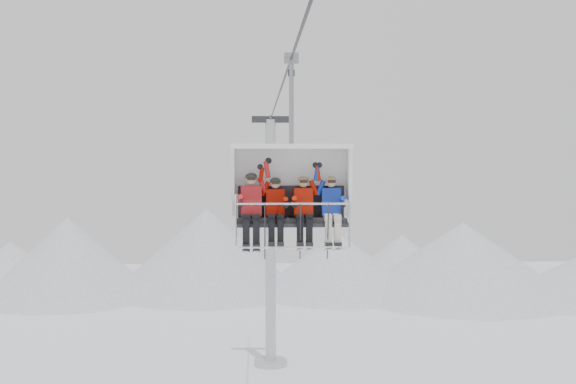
{
  "coord_description": "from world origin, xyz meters",
  "views": [
    {
      "loc": [
        -0.71,
        -16.64,
        11.23
      ],
      "look_at": [
        0.0,
        0.0,
        10.45
      ],
      "focal_mm": 45.0,
      "sensor_mm": 36.0,
      "label": 1
    }
  ],
  "objects_px": {
    "skier_far_left": "(251,207)",
    "skier_far_right": "(332,208)",
    "lift_tower_right": "(271,259)",
    "skier_center_right": "(304,208)",
    "skier_center_left": "(276,209)",
    "chairlift_carrier": "(291,184)"
  },
  "relations": [
    {
      "from": "lift_tower_right",
      "to": "skier_center_right",
      "type": "distance_m",
      "value": 24.21
    },
    {
      "from": "skier_far_right",
      "to": "chairlift_carrier",
      "type": "bearing_deg",
      "value": 159.28
    },
    {
      "from": "chairlift_carrier",
      "to": "skier_far_right",
      "type": "xyz_separation_m",
      "value": [
        0.83,
        -0.31,
        -0.5
      ]
    },
    {
      "from": "lift_tower_right",
      "to": "skier_far_left",
      "type": "distance_m",
      "value": 24.22
    },
    {
      "from": "skier_center_right",
      "to": "skier_far_right",
      "type": "relative_size",
      "value": 1.0
    },
    {
      "from": "skier_center_left",
      "to": "skier_center_right",
      "type": "xyz_separation_m",
      "value": [
        0.58,
        0.0,
        0.01
      ]
    },
    {
      "from": "skier_center_right",
      "to": "skier_center_left",
      "type": "bearing_deg",
      "value": -179.61
    },
    {
      "from": "skier_center_left",
      "to": "skier_center_right",
      "type": "bearing_deg",
      "value": 0.39
    },
    {
      "from": "lift_tower_right",
      "to": "chairlift_carrier",
      "type": "height_order",
      "value": "lift_tower_right"
    },
    {
      "from": "skier_center_left",
      "to": "skier_far_right",
      "type": "height_order",
      "value": "skier_far_right"
    },
    {
      "from": "skier_center_right",
      "to": "skier_far_right",
      "type": "height_order",
      "value": "same"
    },
    {
      "from": "skier_far_right",
      "to": "lift_tower_right",
      "type": "bearing_deg",
      "value": 91.99
    },
    {
      "from": "skier_far_right",
      "to": "skier_far_left",
      "type": "bearing_deg",
      "value": 179.7
    },
    {
      "from": "chairlift_carrier",
      "to": "skier_center_left",
      "type": "xyz_separation_m",
      "value": [
        -0.33,
        -0.32,
        -0.52
      ]
    },
    {
      "from": "skier_far_left",
      "to": "skier_center_right",
      "type": "relative_size",
      "value": 1.0
    },
    {
      "from": "skier_far_left",
      "to": "skier_far_right",
      "type": "bearing_deg",
      "value": -0.3
    },
    {
      "from": "skier_far_left",
      "to": "skier_center_right",
      "type": "xyz_separation_m",
      "value": [
        1.08,
        -0.01,
        -0.03
      ]
    },
    {
      "from": "chairlift_carrier",
      "to": "skier_center_right",
      "type": "xyz_separation_m",
      "value": [
        0.25,
        -0.31,
        -0.5
      ]
    },
    {
      "from": "skier_center_right",
      "to": "lift_tower_right",
      "type": "bearing_deg",
      "value": 90.59
    },
    {
      "from": "skier_far_left",
      "to": "skier_center_left",
      "type": "bearing_deg",
      "value": -1.45
    },
    {
      "from": "skier_center_left",
      "to": "skier_far_right",
      "type": "bearing_deg",
      "value": 0.19
    },
    {
      "from": "chairlift_carrier",
      "to": "skier_center_left",
      "type": "relative_size",
      "value": 2.36
    }
  ]
}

